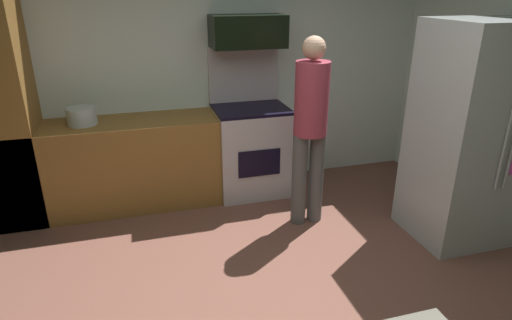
% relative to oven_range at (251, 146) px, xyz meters
% --- Properties ---
extents(ground_plane, '(5.20, 4.80, 0.02)m').
position_rel_oven_range_xyz_m(ground_plane, '(-0.45, -1.98, -0.53)').
color(ground_plane, brown).
extents(wall_back, '(5.20, 0.12, 2.60)m').
position_rel_oven_range_xyz_m(wall_back, '(-0.45, 0.36, 0.78)').
color(wall_back, silver).
rests_on(wall_back, ground).
extents(lower_cabinet_run, '(2.40, 0.60, 0.90)m').
position_rel_oven_range_xyz_m(lower_cabinet_run, '(-1.35, 0.00, -0.07)').
color(lower_cabinet_run, brown).
rests_on(lower_cabinet_run, ground).
extents(oven_range, '(0.76, 0.65, 1.54)m').
position_rel_oven_range_xyz_m(oven_range, '(0.00, 0.00, 0.00)').
color(oven_range, '#B8B2B6').
rests_on(oven_range, ground).
extents(microwave, '(0.74, 0.38, 0.32)m').
position_rel_oven_range_xyz_m(microwave, '(0.00, 0.08, 1.19)').
color(microwave, black).
rests_on(microwave, oven_range).
extents(refrigerator, '(0.86, 0.76, 1.89)m').
position_rel_oven_range_xyz_m(refrigerator, '(1.58, -1.38, 0.43)').
color(refrigerator, '#AFB8B9').
rests_on(refrigerator, ground).
extents(person_cook, '(0.31, 0.30, 1.74)m').
position_rel_oven_range_xyz_m(person_cook, '(0.33, -0.81, 0.46)').
color(person_cook, '#545454').
rests_on(person_cook, ground).
extents(stock_pot, '(0.27, 0.27, 0.16)m').
position_rel_oven_range_xyz_m(stock_pot, '(-1.65, 0.00, 0.46)').
color(stock_pot, silver).
rests_on(stock_pot, lower_cabinet_run).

